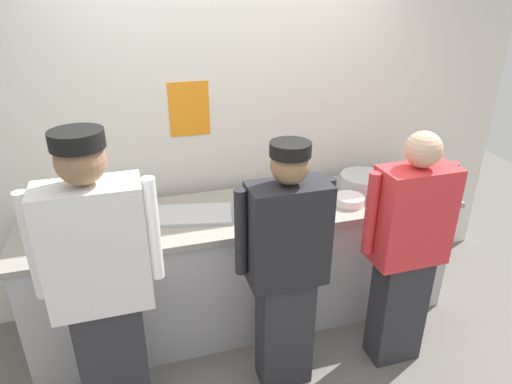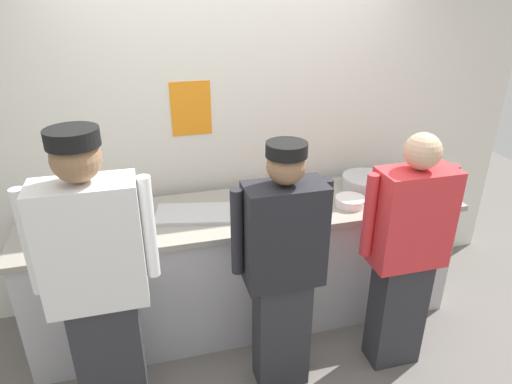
{
  "view_description": "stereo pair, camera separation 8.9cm",
  "coord_description": "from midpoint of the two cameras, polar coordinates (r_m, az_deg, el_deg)",
  "views": [
    {
      "loc": [
        -0.75,
        -2.32,
        2.35
      ],
      "look_at": [
        0.06,
        0.37,
        1.04
      ],
      "focal_mm": 31.85,
      "sensor_mm": 36.0,
      "label": 1
    },
    {
      "loc": [
        -0.66,
        -2.34,
        2.35
      ],
      "look_at": [
        0.06,
        0.37,
        1.04
      ],
      "focal_mm": 31.85,
      "sensor_mm": 36.0,
      "label": 2
    }
  ],
  "objects": [
    {
      "name": "squeeze_bottle_primary",
      "position": [
        2.85,
        -20.32,
        -4.59
      ],
      "size": [
        0.06,
        0.06,
        0.2
      ],
      "color": "orange",
      "rests_on": "prep_counter"
    },
    {
      "name": "wall_back",
      "position": [
        3.4,
        -2.47,
        9.43
      ],
      "size": [
        4.75,
        0.11,
        2.88
      ],
      "color": "silver",
      "rests_on": "ground"
    },
    {
      "name": "ramekin_yellow_sauce",
      "position": [
        3.5,
        20.35,
        -0.4
      ],
      "size": [
        0.09,
        0.09,
        0.04
      ],
      "color": "white",
      "rests_on": "prep_counter"
    },
    {
      "name": "prep_counter",
      "position": [
        3.38,
        -0.31,
        -9.05
      ],
      "size": [
        3.03,
        0.72,
        0.92
      ],
      "color": "#B2B2B7",
      "rests_on": "ground"
    },
    {
      "name": "chef_near_left",
      "position": [
        2.48,
        -18.23,
        -10.84
      ],
      "size": [
        0.63,
        0.24,
        1.77
      ],
      "color": "#2D2D33",
      "rests_on": "ground"
    },
    {
      "name": "mixing_bowl_steel",
      "position": [
        3.52,
        14.35,
        1.12
      ],
      "size": [
        0.36,
        0.36,
        0.11
      ],
      "primitive_type": "cylinder",
      "color": "#B7BABF",
      "rests_on": "prep_counter"
    },
    {
      "name": "sheet_tray",
      "position": [
        3.07,
        -7.03,
        -2.74
      ],
      "size": [
        0.55,
        0.39,
        0.02
      ],
      "primitive_type": "cube",
      "rotation": [
        0.0,
        0.0,
        -0.21
      ],
      "color": "#B7BABF",
      "rests_on": "prep_counter"
    },
    {
      "name": "plate_stack_front",
      "position": [
        3.07,
        -21.55,
        -3.85
      ],
      "size": [
        0.23,
        0.23,
        0.08
      ],
      "color": "white",
      "rests_on": "prep_counter"
    },
    {
      "name": "ground_plane",
      "position": [
        3.38,
        1.42,
        -19.06
      ],
      "size": [
        9.0,
        9.0,
        0.0
      ],
      "primitive_type": "plane",
      "color": "slate"
    },
    {
      "name": "ramekin_red_sauce",
      "position": [
        2.95,
        -24.08,
        -5.89
      ],
      "size": [
        0.1,
        0.1,
        0.05
      ],
      "color": "white",
      "rests_on": "prep_counter"
    },
    {
      "name": "chef_center",
      "position": [
        2.66,
        4.39,
        -9.32
      ],
      "size": [
        0.59,
        0.24,
        1.61
      ],
      "color": "#2D2D33",
      "rests_on": "ground"
    },
    {
      "name": "plate_stack_rear",
      "position": [
        3.25,
        12.52,
        -1.17
      ],
      "size": [
        0.21,
        0.21,
        0.06
      ],
      "color": "white",
      "rests_on": "prep_counter"
    },
    {
      "name": "chef_far_right",
      "position": [
        2.96,
        19.16,
        -7.08
      ],
      "size": [
        0.59,
        0.24,
        1.6
      ],
      "color": "#2D2D33",
      "rests_on": "ground"
    },
    {
      "name": "deli_cup",
      "position": [
        3.58,
        18.18,
        0.98
      ],
      "size": [
        0.09,
        0.09,
        0.1
      ],
      "primitive_type": "cylinder",
      "color": "white",
      "rests_on": "prep_counter"
    },
    {
      "name": "ramekin_orange_sauce",
      "position": [
        3.45,
        7.88,
        0.65
      ],
      "size": [
        0.1,
        0.1,
        0.04
      ],
      "color": "white",
      "rests_on": "prep_counter"
    }
  ]
}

